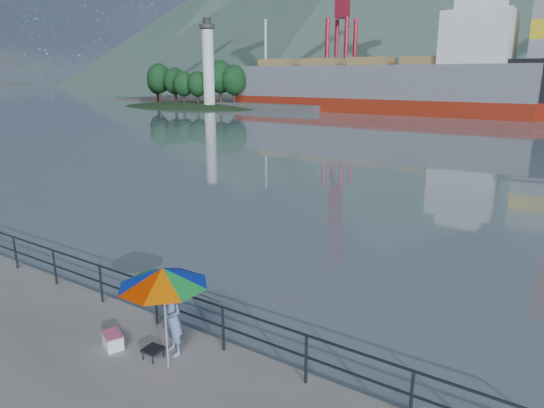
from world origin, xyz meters
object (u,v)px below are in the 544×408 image
at_px(fisherman, 173,318).
at_px(cooler_bag, 113,341).
at_px(beach_umbrella, 163,277).
at_px(bulk_carrier, 382,84).

xyz_separation_m(fisherman, cooler_bag, (-1.25, -0.58, -0.65)).
xyz_separation_m(beach_umbrella, cooler_bag, (-1.52, -0.13, -1.80)).
height_order(fisherman, cooler_bag, fisherman).
bearing_deg(beach_umbrella, cooler_bag, -175.24).
relative_size(fisherman, bulk_carrier, 0.03).
bearing_deg(bulk_carrier, beach_umbrella, -71.61).
bearing_deg(fisherman, bulk_carrier, 127.98).
xyz_separation_m(fisherman, beach_umbrella, (0.27, -0.46, 1.15)).
height_order(beach_umbrella, bulk_carrier, bulk_carrier).
distance_m(fisherman, beach_umbrella, 1.27).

